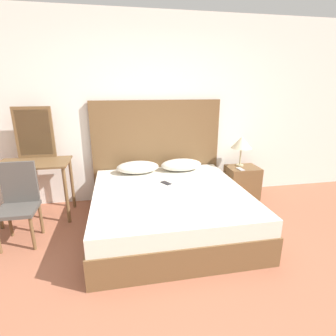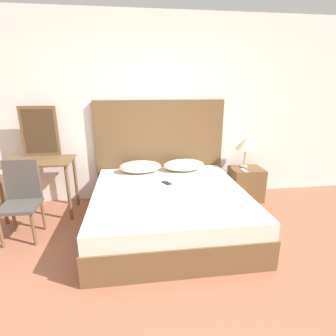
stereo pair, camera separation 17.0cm
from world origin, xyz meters
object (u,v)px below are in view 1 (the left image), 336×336
(bed, at_px, (169,209))
(phone_on_nightstand, at_px, (240,169))
(table_lamp, at_px, (242,143))
(vanity_desk, at_px, (35,173))
(phone_on_bed, at_px, (166,183))
(chair, at_px, (19,199))
(nightstand, at_px, (242,183))

(bed, height_order, phone_on_nightstand, phone_on_nightstand)
(bed, height_order, table_lamp, table_lamp)
(bed, distance_m, vanity_desk, 1.82)
(phone_on_bed, relative_size, vanity_desk, 0.19)
(phone_on_nightstand, xyz_separation_m, chair, (-2.92, -0.52, -0.01))
(bed, xyz_separation_m, vanity_desk, (-1.67, 0.60, 0.39))
(table_lamp, bearing_deg, phone_on_nightstand, -112.42)
(vanity_desk, bearing_deg, phone_on_nightstand, -0.23)
(table_lamp, relative_size, phone_on_nightstand, 2.99)
(phone_on_nightstand, height_order, chair, chair)
(phone_on_nightstand, bearing_deg, bed, -154.11)
(nightstand, bearing_deg, table_lamp, 105.65)
(bed, height_order, nightstand, nightstand)
(vanity_desk, bearing_deg, nightstand, 1.65)
(phone_on_bed, distance_m, vanity_desk, 1.71)
(nightstand, distance_m, table_lamp, 0.63)
(phone_on_nightstand, bearing_deg, phone_on_bed, -163.56)
(phone_on_bed, distance_m, table_lamp, 1.43)
(nightstand, relative_size, vanity_desk, 0.58)
(nightstand, xyz_separation_m, chair, (-3.01, -0.62, 0.25))
(phone_on_nightstand, relative_size, vanity_desk, 0.17)
(phone_on_bed, bearing_deg, chair, -174.37)
(phone_on_bed, distance_m, phone_on_nightstand, 1.26)
(phone_on_bed, xyz_separation_m, nightstand, (1.30, 0.45, -0.25))
(nightstand, distance_m, vanity_desk, 2.99)
(bed, distance_m, phone_on_nightstand, 1.36)
(vanity_desk, bearing_deg, chair, -94.41)
(chair, bearing_deg, phone_on_nightstand, 10.19)
(table_lamp, relative_size, vanity_desk, 0.52)
(bed, relative_size, vanity_desk, 2.17)
(table_lamp, bearing_deg, phone_on_bed, -157.46)
(phone_on_bed, height_order, table_lamp, table_lamp)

